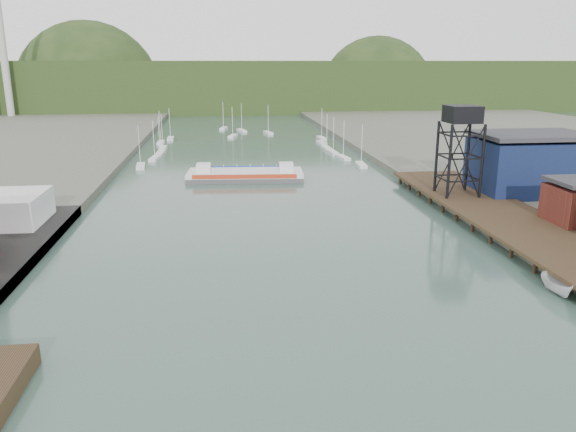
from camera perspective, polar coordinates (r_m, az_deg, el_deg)
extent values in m
plane|color=#2E473E|center=(46.19, 4.04, -18.27)|extent=(600.00, 600.00, 0.00)
cube|color=black|center=(96.93, 20.78, 0.25)|extent=(14.00, 70.00, 0.50)
cylinder|color=black|center=(94.59, 17.49, -0.51)|extent=(0.60, 0.60, 2.20)
cylinder|color=black|center=(100.10, 23.76, -0.26)|extent=(0.60, 0.60, 2.20)
cylinder|color=black|center=(102.24, 16.09, 5.28)|extent=(0.50, 0.50, 13.00)
cylinder|color=black|center=(104.71, 19.13, 5.26)|extent=(0.50, 0.50, 13.00)
cylinder|color=black|center=(107.70, 14.86, 5.85)|extent=(0.50, 0.50, 13.00)
cylinder|color=black|center=(110.06, 17.78, 5.83)|extent=(0.50, 0.50, 13.00)
cube|color=black|center=(105.15, 17.31, 9.86)|extent=(5.50, 5.50, 3.00)
cube|color=black|center=(115.02, 23.37, 4.65)|extent=(20.00, 14.00, 10.00)
cube|color=#2D2D33|center=(114.20, 23.68, 7.55)|extent=(20.50, 14.50, 0.80)
cube|color=silver|center=(145.17, -14.74, 4.90)|extent=(2.67, 7.65, 0.90)
cube|color=silver|center=(156.04, -13.38, 5.69)|extent=(2.81, 7.67, 0.90)
cube|color=silver|center=(164.68, -12.86, 6.22)|extent=(2.35, 7.59, 0.90)
cube|color=silver|center=(174.45, -12.58, 6.73)|extent=(2.01, 7.50, 0.90)
cube|color=silver|center=(186.69, -12.80, 7.27)|extent=(2.00, 7.50, 0.90)
cube|color=silver|center=(196.19, -11.85, 7.70)|extent=(2.16, 7.54, 0.90)
cube|color=silver|center=(143.42, 7.44, 5.15)|extent=(2.53, 7.62, 0.90)
cube|color=silver|center=(153.93, 5.63, 5.91)|extent=(2.76, 7.67, 0.90)
cube|color=silver|center=(162.20, 4.61, 6.42)|extent=(2.22, 7.56, 0.90)
cube|color=silver|center=(170.89, 3.95, 6.89)|extent=(2.18, 7.54, 0.90)
cube|color=silver|center=(181.75, 3.42, 7.41)|extent=(2.46, 7.61, 0.90)
cube|color=silver|center=(193.45, 3.42, 7.89)|extent=(2.48, 7.61, 0.90)
cube|color=silver|center=(199.33, -5.64, 8.07)|extent=(3.78, 7.76, 0.90)
cube|color=silver|center=(207.98, -2.02, 8.44)|extent=(3.31, 7.74, 0.90)
cube|color=silver|center=(215.33, -4.72, 8.63)|extent=(3.76, 7.76, 0.90)
cube|color=silver|center=(223.12, -6.57, 8.82)|extent=(3.40, 7.74, 0.90)
cylinder|color=#AAABA5|center=(288.56, -26.96, 14.69)|extent=(3.20, 3.20, 60.00)
cube|color=#1E2F15|center=(338.04, -5.78, 13.04)|extent=(500.00, 120.00, 28.00)
sphere|color=#1E2F15|center=(345.78, -19.41, 11.65)|extent=(80.00, 80.00, 80.00)
sphere|color=#1E2F15|center=(361.67, 8.94, 12.13)|extent=(70.00, 70.00, 70.00)
cube|color=#474749|center=(126.87, -4.36, 3.97)|extent=(26.33, 12.10, 1.03)
cube|color=silver|center=(126.69, -4.37, 4.38)|extent=(26.33, 12.10, 0.82)
cube|color=#B53014|center=(121.57, -4.43, 4.01)|extent=(22.53, 1.79, 0.92)
cube|color=navy|center=(131.74, -4.31, 4.90)|extent=(22.53, 1.79, 0.92)
cube|color=silver|center=(127.06, -8.56, 4.85)|extent=(3.29, 3.29, 2.05)
cube|color=silver|center=(126.54, -0.18, 4.98)|extent=(3.29, 3.29, 2.05)
imported|color=silver|center=(71.01, 25.66, -6.41)|extent=(2.06, 5.40, 2.08)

